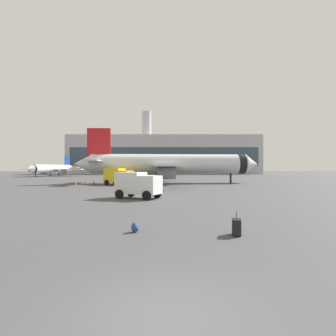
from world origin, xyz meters
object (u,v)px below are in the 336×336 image
object	(u,v)px
service_truck	(118,176)
safety_cone_far	(93,182)
safety_cone_near	(85,181)
rolling_suitcase	(236,227)
cargo_van	(137,184)
airplane_taxiing	(52,169)
traveller_backpack	(134,227)
safety_cone_mid	(75,183)
airplane_at_gate	(168,164)

from	to	relation	value
service_truck	safety_cone_far	size ratio (longest dim) A/B	8.66
safety_cone_near	rolling_suitcase	size ratio (longest dim) A/B	0.58
service_truck	safety_cone_near	distance (m)	10.09
cargo_van	safety_cone_far	bearing A→B (deg)	114.19
airplane_taxiing	rolling_suitcase	size ratio (longest dim) A/B	22.71
traveller_backpack	safety_cone_mid	bearing A→B (deg)	112.80
safety_cone_far	rolling_suitcase	xyz separation A→B (m)	(17.26, -39.51, 0.09)
airplane_at_gate	cargo_van	size ratio (longest dim) A/B	7.40
safety_cone_near	traveller_backpack	distance (m)	43.47
safety_cone_mid	safety_cone_far	xyz separation A→B (m)	(1.63, 5.20, -0.04)
cargo_van	safety_cone_mid	bearing A→B (deg)	123.10
service_truck	traveller_backpack	bearing A→B (deg)	-78.44
airplane_taxiing	airplane_at_gate	bearing A→B (deg)	-45.88
traveller_backpack	service_truck	bearing A→B (deg)	101.56
service_truck	traveller_backpack	size ratio (longest dim) A/B	11.00
airplane_taxiing	service_truck	xyz separation A→B (m)	(31.07, -46.52, -0.96)
airplane_at_gate	service_truck	world-z (taller)	airplane_at_gate
airplane_taxiing	service_truck	size ratio (longest dim) A/B	4.73
cargo_van	safety_cone_near	bearing A→B (deg)	116.34
airplane_taxiing	safety_cone_near	xyz separation A→B (m)	(23.44, -40.03, -2.25)
rolling_suitcase	cargo_van	bearing A→B (deg)	112.58
rolling_suitcase	service_truck	bearing A→B (deg)	108.55
cargo_van	safety_cone_near	distance (m)	29.88
airplane_at_gate	airplane_taxiing	size ratio (longest dim) A/B	1.43
safety_cone_mid	traveller_backpack	distance (m)	36.59
service_truck	safety_cone_near	world-z (taller)	service_truck
safety_cone_mid	safety_cone_far	world-z (taller)	safety_cone_mid
service_truck	rolling_suitcase	xyz separation A→B (m)	(11.75, -35.02, -1.22)
airplane_taxiing	cargo_van	distance (m)	76.22
airplane_at_gate	safety_cone_near	bearing A→B (deg)	176.50
airplane_taxiing	rolling_suitcase	xyz separation A→B (m)	(42.82, -81.53, -2.17)
cargo_van	airplane_taxiing	bearing A→B (deg)	118.78
rolling_suitcase	traveller_backpack	world-z (taller)	rolling_suitcase
cargo_van	safety_cone_far	size ratio (longest dim) A/B	7.93
service_truck	cargo_van	size ratio (longest dim) A/B	1.09
airplane_taxiing	cargo_van	bearing A→B (deg)	-61.22
airplane_at_gate	service_truck	xyz separation A→B (m)	(-8.72, -5.48, -2.05)
cargo_van	safety_cone_near	world-z (taller)	cargo_van
airplane_taxiing	traveller_backpack	xyz separation A→B (m)	(38.12, -80.95, -2.33)
airplane_at_gate	traveller_backpack	world-z (taller)	airplane_at_gate
service_truck	airplane_at_gate	bearing A→B (deg)	32.13
safety_cone_near	safety_cone_far	bearing A→B (deg)	-43.15
airplane_at_gate	traveller_backpack	distance (m)	40.10
airplane_at_gate	safety_cone_far	bearing A→B (deg)	-176.02
safety_cone_far	cargo_van	bearing A→B (deg)	-65.81
cargo_van	traveller_backpack	xyz separation A→B (m)	(1.42, -14.16, -1.22)
airplane_taxiing	safety_cone_far	world-z (taller)	airplane_taxiing
airplane_at_gate	airplane_taxiing	xyz separation A→B (m)	(-39.80, 41.04, -1.09)
safety_cone_mid	airplane_at_gate	bearing A→B (deg)	21.31
traveller_backpack	airplane_taxiing	bearing A→B (deg)	115.21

